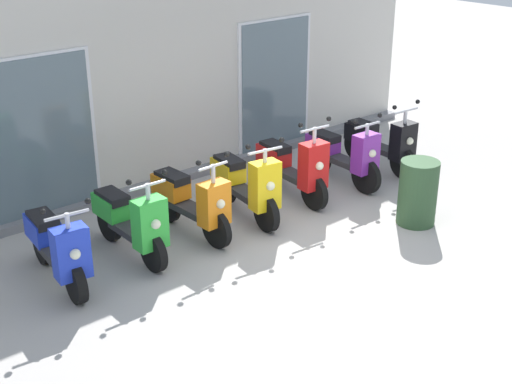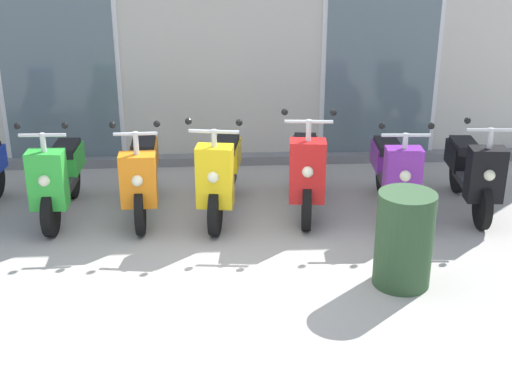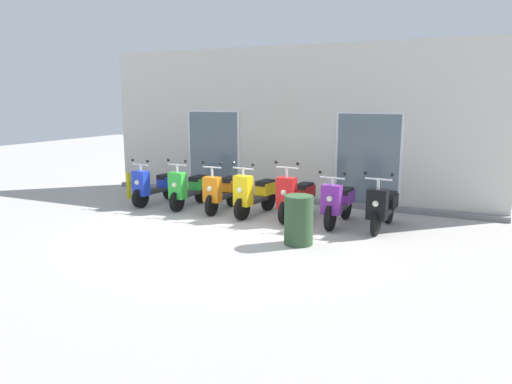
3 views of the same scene
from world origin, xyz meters
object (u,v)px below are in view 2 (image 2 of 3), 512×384
object	(u,v)px
scooter_red	(306,169)
scooter_green	(59,176)
scooter_orange	(142,174)
trash_bin	(404,239)
scooter_yellow	(221,173)
scooter_black	(472,171)
scooter_purple	(393,172)

from	to	relation	value
scooter_red	scooter_green	bearing A→B (deg)	179.82
scooter_orange	trash_bin	distance (m)	3.06
scooter_yellow	scooter_red	size ratio (longest dim) A/B	1.01
scooter_yellow	scooter_black	xyz separation A→B (m)	(2.85, -0.01, -0.02)
scooter_green	scooter_black	bearing A→B (deg)	-1.00
scooter_green	scooter_red	xyz separation A→B (m)	(2.76, -0.01, 0.02)
scooter_red	trash_bin	bearing A→B (deg)	-68.31
scooter_black	trash_bin	bearing A→B (deg)	-126.12
trash_bin	scooter_black	bearing A→B (deg)	53.88
scooter_green	scooter_red	size ratio (longest dim) A/B	0.98
scooter_yellow	scooter_purple	distance (m)	1.94
trash_bin	scooter_purple	bearing A→B (deg)	79.83
scooter_orange	scooter_purple	size ratio (longest dim) A/B	0.98
scooter_green	scooter_yellow	distance (m)	1.81
scooter_green	scooter_yellow	bearing A→B (deg)	-2.32
trash_bin	scooter_red	bearing A→B (deg)	111.69
scooter_black	scooter_purple	bearing A→B (deg)	-179.51
scooter_orange	scooter_red	distance (m)	1.84
scooter_orange	trash_bin	xyz separation A→B (m)	(2.53, -1.73, -0.04)
scooter_red	scooter_black	size ratio (longest dim) A/B	1.02
scooter_green	scooter_orange	bearing A→B (deg)	-0.42
scooter_yellow	scooter_orange	bearing A→B (deg)	175.70
scooter_orange	scooter_green	bearing A→B (deg)	179.58
scooter_green	trash_bin	distance (m)	3.86
scooter_orange	scooter_black	world-z (taller)	scooter_orange
scooter_orange	scooter_red	bearing A→B (deg)	-0.06
scooter_yellow	trash_bin	xyz separation A→B (m)	(1.64, -1.66, -0.05)
scooter_orange	trash_bin	world-z (taller)	scooter_orange
scooter_orange	scooter_yellow	bearing A→B (deg)	-4.30
scooter_purple	scooter_black	world-z (taller)	scooter_black
scooter_green	trash_bin	size ratio (longest dim) A/B	1.72
scooter_orange	scooter_red	world-z (taller)	scooter_red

